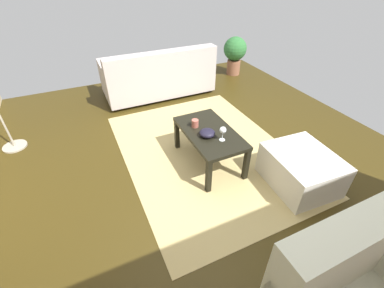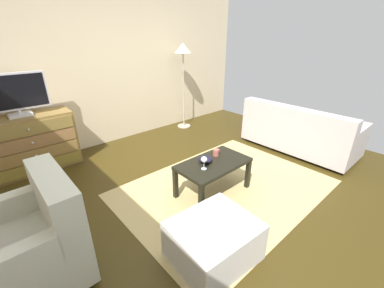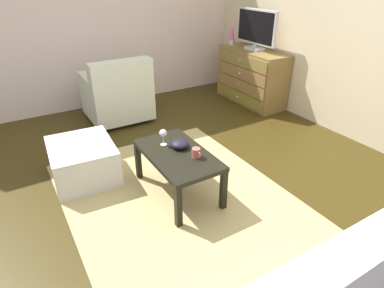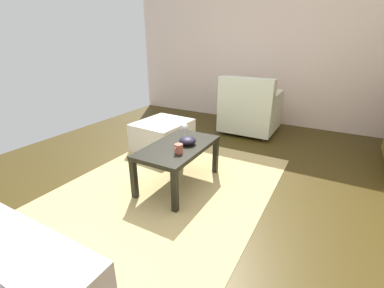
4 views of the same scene
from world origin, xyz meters
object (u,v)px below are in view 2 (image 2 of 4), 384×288
at_px(tv, 14,94).
at_px(coffee_table, 213,166).
at_px(dresser, 31,144).
at_px(couch_large, 298,132).
at_px(wine_glass, 204,160).
at_px(mug, 216,152).
at_px(bowl_decorative, 205,159).
at_px(ottoman, 214,241).
at_px(armchair, 29,244).
at_px(standing_lamp, 183,56).

relative_size(tv, coffee_table, 0.89).
bearing_deg(dresser, tv, 118.05).
bearing_deg(coffee_table, tv, 125.32).
bearing_deg(dresser, couch_large, -32.51).
bearing_deg(wine_glass, mug, 21.92).
height_order(dresser, wine_glass, dresser).
bearing_deg(couch_large, tv, 147.31).
xyz_separation_m(dresser, coffee_table, (1.52, -2.13, -0.04)).
relative_size(coffee_table, bowl_decorative, 5.33).
distance_m(tv, couch_large, 4.24).
bearing_deg(coffee_table, ottoman, -135.85).
relative_size(dresser, armchair, 1.33).
xyz_separation_m(mug, couch_large, (1.82, -0.20, -0.15)).
height_order(dresser, couch_large, dresser).
bearing_deg(mug, ottoman, -137.42).
relative_size(mug, couch_large, 0.06).
distance_m(coffee_table, wine_glass, 0.27).
relative_size(mug, ottoman, 0.16).
distance_m(bowl_decorative, armchair, 1.85).
bearing_deg(dresser, standing_lamp, -0.99).
bearing_deg(bowl_decorative, couch_large, -4.51).
distance_m(tv, coffee_table, 2.75).
bearing_deg(armchair, wine_glass, -5.08).
xyz_separation_m(coffee_table, couch_large, (1.98, -0.09, -0.05)).
distance_m(dresser, coffee_table, 2.62).
bearing_deg(wine_glass, ottoman, -128.14).
bearing_deg(coffee_table, dresser, 125.39).
xyz_separation_m(armchair, ottoman, (1.21, -0.81, -0.18)).
height_order(tv, ottoman, tv).
relative_size(coffee_table, armchair, 1.01).
height_order(tv, coffee_table, tv).
height_order(bowl_decorative, standing_lamp, standing_lamp).
relative_size(tv, bowl_decorative, 4.75).
xyz_separation_m(coffee_table, wine_glass, (-0.20, -0.04, 0.17)).
bearing_deg(bowl_decorative, armchair, 178.56).
distance_m(dresser, tv, 0.71).
height_order(mug, bowl_decorative, mug).
distance_m(mug, couch_large, 1.84).
relative_size(coffee_table, couch_large, 0.50).
xyz_separation_m(wine_glass, ottoman, (-0.51, -0.65, -0.36)).
distance_m(wine_glass, standing_lamp, 2.74).
distance_m(dresser, wine_glass, 2.54).
xyz_separation_m(tv, couch_large, (3.51, -2.25, -0.80)).
bearing_deg(dresser, bowl_decorative, -55.00).
distance_m(coffee_table, bowl_decorative, 0.14).
distance_m(wine_glass, couch_large, 2.19).
distance_m(couch_large, armchair, 3.90).
relative_size(mug, bowl_decorative, 0.69).
height_order(dresser, mug, dresser).
xyz_separation_m(tv, bowl_decorative, (1.46, -2.09, -0.65)).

